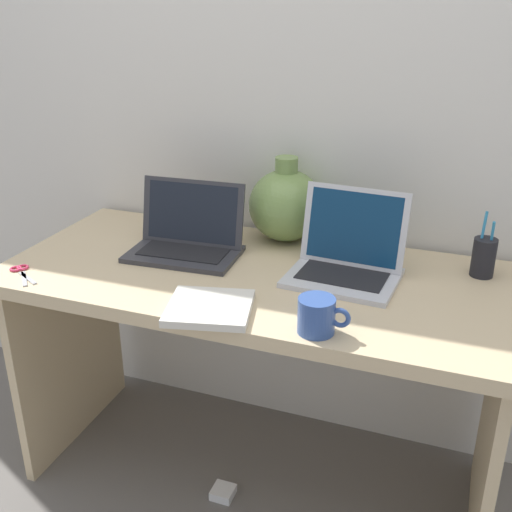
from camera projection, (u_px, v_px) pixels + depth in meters
name	position (u px, v px, depth m)	size (l,w,h in m)	color
ground_plane	(256.00, 475.00, 2.09)	(6.00, 6.00, 0.00)	slate
back_wall	(298.00, 95.00, 1.94)	(4.40, 0.04, 2.40)	silver
desk	(256.00, 322.00, 1.86)	(1.47, 0.67, 0.75)	#D1B78C
laptop_left	(188.00, 234.00, 1.91)	(0.34, 0.23, 0.21)	#333338
laptop_right	(348.00, 254.00, 1.75)	(0.32, 0.26, 0.24)	silver
green_vase	(286.00, 205.00, 1.98)	(0.24, 0.24, 0.27)	#75934C
notebook_stack	(210.00, 308.00, 1.57)	(0.21, 0.20, 0.02)	silver
coffee_mug	(317.00, 316.00, 1.46)	(0.13, 0.09, 0.09)	#335199
pen_cup	(484.00, 257.00, 1.75)	(0.07, 0.07, 0.19)	black
scissors	(22.00, 272.00, 1.78)	(0.14, 0.12, 0.01)	#B7B7BC
power_brick	(223.00, 492.00, 1.99)	(0.07, 0.07, 0.03)	white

